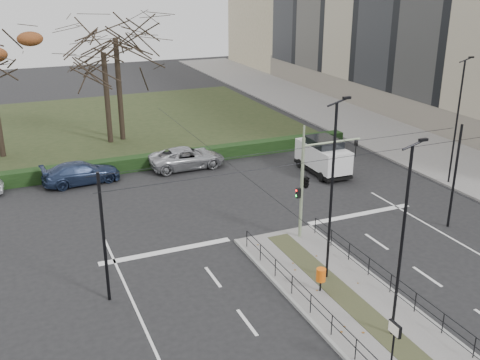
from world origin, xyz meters
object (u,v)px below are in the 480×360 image
object	(u,v)px
streetlamp_median_far	(332,191)
bare_tree_near	(104,59)
litter_bin	(321,275)
parked_car_third	(81,173)
streetlamp_median_near	(402,242)
traffic_light	(307,180)
streetlamp_sidewalk	(457,121)
white_van	(323,155)
bare_tree_center	(116,46)
info_panel	(394,335)
parked_car_fourth	(187,158)

from	to	relation	value
streetlamp_median_far	bare_tree_near	distance (m)	27.07
litter_bin	parked_car_third	distance (m)	20.15
streetlamp_median_near	parked_car_third	distance (m)	24.38
streetlamp_median_near	streetlamp_median_far	world-z (taller)	streetlamp_median_far
traffic_light	streetlamp_sidewalk	bearing A→B (deg)	14.39
streetlamp_median_far	white_van	bearing A→B (deg)	59.73
litter_bin	white_van	distance (m)	16.36
bare_tree_center	white_van	bearing A→B (deg)	-50.61
white_van	info_panel	bearing A→B (deg)	-114.92
info_panel	streetlamp_sidewalk	xyz separation A→B (m)	(16.02, 14.55, 2.49)
parked_car_third	traffic_light	bearing A→B (deg)	-148.40
streetlamp_median_near	bare_tree_center	world-z (taller)	bare_tree_center
litter_bin	streetlamp_sidewalk	bearing A→B (deg)	29.31
traffic_light	parked_car_third	xyz separation A→B (m)	(-9.90, 13.40, -2.62)
traffic_light	streetlamp_median_near	distance (m)	9.23
traffic_light	parked_car_fourth	size ratio (longest dim) A/B	1.00
litter_bin	parked_car_fourth	xyz separation A→B (m)	(-0.08, 18.81, -0.17)
streetlamp_sidewalk	streetlamp_median_far	bearing A→B (deg)	-151.99
streetlamp_sidewalk	white_van	size ratio (longest dim) A/B	1.73
streetlamp_median_far	streetlamp_sidewalk	world-z (taller)	streetlamp_median_far
streetlamp_median_far	parked_car_third	distance (m)	20.03
parked_car_fourth	bare_tree_near	world-z (taller)	bare_tree_near
info_panel	streetlamp_sidewalk	distance (m)	21.79
litter_bin	streetlamp_sidewalk	xyz separation A→B (m)	(15.29, 8.58, 3.49)
parked_car_third	white_van	world-z (taller)	white_van
streetlamp_sidewalk	litter_bin	bearing A→B (deg)	-150.69
streetlamp_median_far	bare_tree_near	xyz separation A→B (m)	(-4.97, 26.49, 2.50)
traffic_light	bare_tree_center	bearing A→B (deg)	102.61
parked_car_third	bare_tree_center	bearing A→B (deg)	-32.36
white_van	bare_tree_center	size ratio (longest dim) A/B	0.43
litter_bin	streetlamp_median_near	xyz separation A→B (m)	(0.97, -3.90, 3.28)
info_panel	parked_car_fourth	world-z (taller)	info_panel
streetlamp_median_near	white_van	xyz separation A→B (m)	(7.56, 17.86, -2.89)
litter_bin	parked_car_third	xyz separation A→B (m)	(-7.73, 18.61, -0.19)
bare_tree_center	streetlamp_sidewalk	bearing A→B (deg)	-46.69
parked_car_third	bare_tree_near	bearing A→B (deg)	-27.51
streetlamp_median_far	parked_car_fourth	bearing A→B (deg)	93.23
traffic_light	streetlamp_median_far	xyz separation A→B (m)	(-1.24, -4.27, 1.12)
streetlamp_median_far	info_panel	bearing A→B (deg)	-103.52
streetlamp_median_far	litter_bin	bearing A→B (deg)	-134.44
parked_car_fourth	traffic_light	bearing A→B (deg)	-171.21
traffic_light	streetlamp_median_far	world-z (taller)	streetlamp_median_far
bare_tree_near	white_van	bearing A→B (deg)	-46.99
info_panel	parked_car_fourth	distance (m)	24.81
litter_bin	bare_tree_center	world-z (taller)	bare_tree_center
parked_car_fourth	info_panel	bearing A→B (deg)	177.89
litter_bin	streetlamp_sidewalk	size ratio (longest dim) A/B	0.13
bare_tree_center	bare_tree_near	world-z (taller)	bare_tree_center
parked_car_fourth	streetlamp_median_near	bearing A→B (deg)	-177.96
parked_car_third	streetlamp_median_near	bearing A→B (deg)	-163.73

